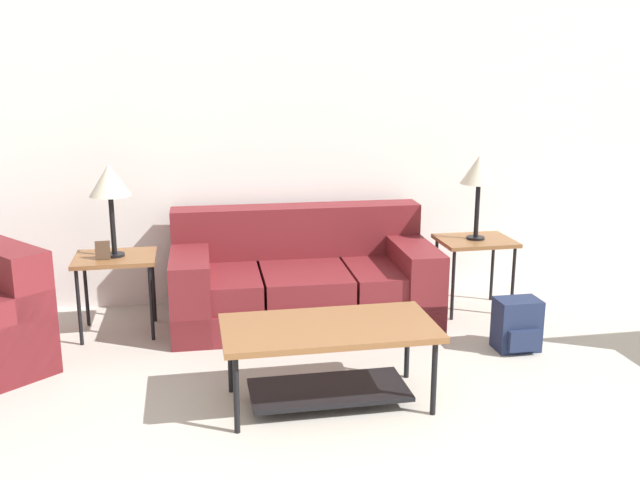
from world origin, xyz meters
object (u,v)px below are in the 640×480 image
object	(u,v)px
backpack	(517,325)
coffee_table	(329,346)
side_table_left	(115,264)
table_lamp_left	(110,183)
side_table_right	(475,246)
couch	(302,281)
table_lamp_right	(479,172)

from	to	relation	value
backpack	coffee_table	bearing A→B (deg)	-159.31
side_table_left	backpack	bearing A→B (deg)	-16.98
side_table_left	table_lamp_left	xyz separation A→B (m)	(-0.00, 0.00, 0.59)
side_table_left	side_table_right	distance (m)	2.72
couch	backpack	world-z (taller)	couch
side_table_left	side_table_right	size ratio (longest dim) A/B	1.00
side_table_left	backpack	xyz separation A→B (m)	(2.70, -0.82, -0.34)
coffee_table	couch	bearing A→B (deg)	86.79
side_table_right	backpack	distance (m)	0.89
side_table_right	table_lamp_right	size ratio (longest dim) A/B	0.88
table_lamp_left	side_table_left	bearing A→B (deg)	-75.96
coffee_table	side_table_left	bearing A→B (deg)	133.26
side_table_right	table_lamp_right	bearing A→B (deg)	75.96
couch	coffee_table	distance (m)	1.43
coffee_table	side_table_left	size ratio (longest dim) A/B	2.10
side_table_right	table_lamp_left	distance (m)	2.78
coffee_table	backpack	bearing A→B (deg)	20.69
table_lamp_left	backpack	bearing A→B (deg)	-16.98
couch	table_lamp_right	world-z (taller)	table_lamp_right
couch	table_lamp_right	bearing A→B (deg)	-2.76
coffee_table	table_lamp_right	distance (m)	2.12
couch	table_lamp_right	size ratio (longest dim) A/B	3.01
side_table_left	backpack	world-z (taller)	side_table_left
coffee_table	side_table_right	distance (m)	1.99
table_lamp_left	backpack	distance (m)	2.97
table_lamp_left	backpack	xyz separation A→B (m)	(2.70, -0.82, -0.93)
side_table_left	table_lamp_right	size ratio (longest dim) A/B	0.88
table_lamp_right	backpack	world-z (taller)	table_lamp_right
couch	coffee_table	xyz separation A→B (m)	(-0.08, -1.43, 0.06)
backpack	side_table_right	bearing A→B (deg)	88.70
couch	side_table_left	xyz separation A→B (m)	(-1.36, -0.07, 0.23)
coffee_table	backpack	distance (m)	1.53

